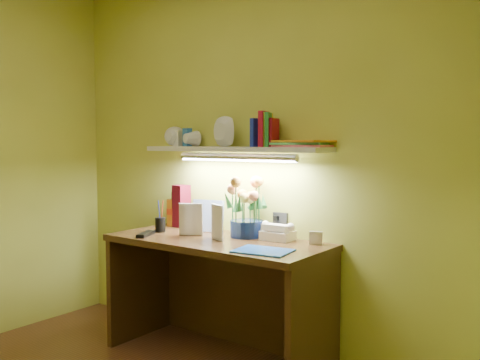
% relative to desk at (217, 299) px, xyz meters
% --- Properties ---
extents(desk, '(1.40, 0.60, 0.75)m').
position_rel_desk_xyz_m(desk, '(0.00, 0.00, 0.00)').
color(desk, '#31200D').
rests_on(desk, ground).
extents(flower_bouquet, '(0.24, 0.24, 0.36)m').
position_rel_desk_xyz_m(flower_bouquet, '(0.10, 0.18, 0.56)').
color(flower_bouquet, '#0E1B3E').
rests_on(flower_bouquet, desk).
extents(telephone, '(0.19, 0.15, 0.11)m').
position_rel_desk_xyz_m(telephone, '(0.32, 0.20, 0.43)').
color(telephone, white).
rests_on(telephone, desk).
extents(desk_clock, '(0.08, 0.06, 0.08)m').
position_rel_desk_xyz_m(desk_clock, '(0.57, 0.21, 0.41)').
color(desk_clock, silver).
rests_on(desk_clock, desk).
extents(whisky_bottle, '(0.07, 0.07, 0.25)m').
position_rel_desk_xyz_m(whisky_bottle, '(-0.57, 0.22, 0.50)').
color(whisky_bottle, '#A15811').
rests_on(whisky_bottle, desk).
extents(whisky_box, '(0.11, 0.11, 0.29)m').
position_rel_desk_xyz_m(whisky_box, '(-0.50, 0.22, 0.52)').
color(whisky_box, '#540918').
rests_on(whisky_box, desk).
extents(pen_cup, '(0.08, 0.08, 0.16)m').
position_rel_desk_xyz_m(pen_cup, '(-0.46, -0.02, 0.46)').
color(pen_cup, black).
rests_on(pen_cup, desk).
extents(art_card, '(0.22, 0.09, 0.21)m').
position_rel_desk_xyz_m(art_card, '(-0.22, 0.18, 0.48)').
color(art_card, silver).
rests_on(art_card, desk).
extents(tv_remote, '(0.13, 0.20, 0.02)m').
position_rel_desk_xyz_m(tv_remote, '(-0.44, -0.17, 0.39)').
color(tv_remote, black).
rests_on(tv_remote, desk).
extents(blue_folder, '(0.33, 0.26, 0.01)m').
position_rel_desk_xyz_m(blue_folder, '(0.44, -0.14, 0.38)').
color(blue_folder, blue).
rests_on(blue_folder, desk).
extents(desk_book_a, '(0.14, 0.09, 0.21)m').
position_rel_desk_xyz_m(desk_book_a, '(-0.28, -0.03, 0.48)').
color(desk_book_a, beige).
rests_on(desk_book_a, desk).
extents(desk_book_b, '(0.15, 0.09, 0.22)m').
position_rel_desk_xyz_m(desk_book_b, '(-0.05, 0.02, 0.48)').
color(desk_book_b, silver).
rests_on(desk_book_b, desk).
extents(wall_shelf, '(1.31, 0.31, 0.25)m').
position_rel_desk_xyz_m(wall_shelf, '(-0.00, 0.18, 0.96)').
color(wall_shelf, silver).
rests_on(wall_shelf, ground).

